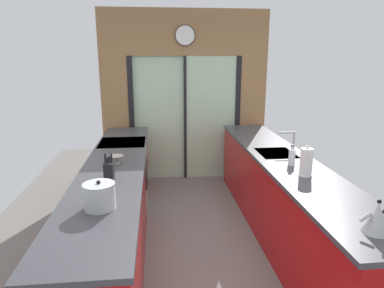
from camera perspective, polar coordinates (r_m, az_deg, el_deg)
name	(u,v)px	position (r m, az deg, el deg)	size (l,w,h in m)	color
ground_plane	(198,228)	(4.26, 1.03, -13.77)	(5.04, 7.60, 0.02)	slate
back_wall_unit	(185,86)	(5.56, -1.17, 9.51)	(2.64, 0.12, 2.70)	olive
left_counter_run	(115,213)	(3.63, -12.69, -11.01)	(0.62, 3.80, 0.92)	#AD0C0F
right_counter_run	(283,198)	(4.00, 14.82, -8.71)	(0.62, 3.80, 0.92)	#AD0C0F
sink_faucet	(291,138)	(4.08, 16.08, 0.89)	(0.19, 0.02, 0.25)	#B7BABC
oven_range	(124,176)	(4.66, -11.14, -5.24)	(0.60, 0.60, 0.92)	#B7BABC
mixing_bowl	(116,159)	(3.62, -12.47, -2.51)	(0.16, 0.16, 0.09)	gray
knife_block	(109,172)	(3.11, -13.55, -4.46)	(0.08, 0.14, 0.26)	black
stock_pot	(99,196)	(2.60, -15.08, -8.31)	(0.23, 0.23, 0.22)	#B7BABC
kettle	(377,218)	(2.48, 28.34, -10.70)	(0.26, 0.17, 0.22)	#B7BABC
soap_bottle	(292,157)	(3.63, 16.20, -2.05)	(0.07, 0.07, 0.21)	silver
paper_towel_roll	(306,162)	(3.33, 18.37, -2.92)	(0.13, 0.13, 0.29)	#B7BABC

